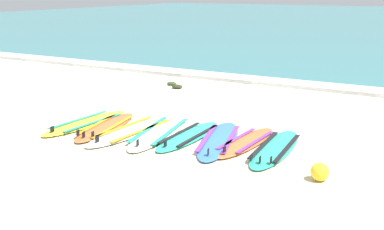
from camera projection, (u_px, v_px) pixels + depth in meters
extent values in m
plane|color=beige|center=(174.00, 141.00, 8.99)|extent=(80.00, 80.00, 0.00)
cube|color=white|center=(285.00, 83.00, 14.11)|extent=(80.00, 0.85, 0.11)
ellipsoid|color=yellow|center=(86.00, 123.00, 10.08)|extent=(0.68, 2.34, 0.07)
cube|color=teal|center=(79.00, 120.00, 10.17)|extent=(0.15, 1.63, 0.01)
cube|color=teal|center=(94.00, 122.00, 9.96)|extent=(0.15, 1.63, 0.01)
cube|color=black|center=(52.00, 129.00, 9.31)|extent=(0.02, 0.09, 0.11)
ellipsoid|color=orange|center=(106.00, 127.00, 9.80)|extent=(1.01, 2.30, 0.07)
cube|color=gold|center=(97.00, 124.00, 9.85)|extent=(0.40, 1.55, 0.01)
cube|color=gold|center=(115.00, 126.00, 9.73)|extent=(0.40, 1.55, 0.01)
cube|color=black|center=(84.00, 135.00, 8.97)|extent=(0.03, 0.09, 0.11)
cube|color=black|center=(78.00, 133.00, 9.07)|extent=(0.03, 0.09, 0.11)
cube|color=black|center=(93.00, 134.00, 8.98)|extent=(0.03, 0.09, 0.11)
ellipsoid|color=white|center=(133.00, 130.00, 9.54)|extent=(0.75, 2.58, 0.07)
cube|color=gold|center=(124.00, 127.00, 9.65)|extent=(0.17, 1.79, 0.01)
cube|color=gold|center=(142.00, 130.00, 9.41)|extent=(0.17, 1.79, 0.01)
cube|color=black|center=(97.00, 139.00, 8.70)|extent=(0.02, 0.09, 0.11)
ellipsoid|color=silver|center=(159.00, 132.00, 9.45)|extent=(1.16, 2.66, 0.07)
cube|color=teal|center=(148.00, 129.00, 9.51)|extent=(0.46, 1.79, 0.01)
cube|color=teal|center=(171.00, 131.00, 9.37)|extent=(0.46, 1.79, 0.01)
cube|color=black|center=(138.00, 143.00, 8.50)|extent=(0.03, 0.09, 0.11)
ellipsoid|color=#2DB793|center=(189.00, 136.00, 9.20)|extent=(0.59, 2.19, 0.07)
cube|color=black|center=(180.00, 132.00, 9.28)|extent=(0.11, 1.52, 0.01)
cube|color=black|center=(198.00, 135.00, 9.10)|extent=(0.11, 1.52, 0.01)
cube|color=black|center=(165.00, 144.00, 8.45)|extent=(0.01, 0.09, 0.11)
ellipsoid|color=#3875CC|center=(219.00, 140.00, 8.95)|extent=(1.27, 2.52, 0.07)
cube|color=purple|center=(207.00, 137.00, 8.99)|extent=(0.56, 1.67, 0.01)
cube|color=purple|center=(231.00, 139.00, 8.89)|extent=(0.56, 1.67, 0.01)
cube|color=black|center=(208.00, 152.00, 8.03)|extent=(0.04, 0.09, 0.11)
ellipsoid|color=orange|center=(246.00, 142.00, 8.83)|extent=(0.61, 2.11, 0.07)
cube|color=purple|center=(237.00, 138.00, 8.92)|extent=(0.13, 1.46, 0.01)
cube|color=purple|center=(255.00, 142.00, 8.72)|extent=(0.13, 1.46, 0.01)
cube|color=black|center=(224.00, 150.00, 8.14)|extent=(0.02, 0.09, 0.11)
ellipsoid|color=#2DB793|center=(275.00, 148.00, 8.49)|extent=(0.79, 2.37, 0.07)
cube|color=black|center=(264.00, 144.00, 8.56)|extent=(0.23, 1.63, 0.01)
cube|color=black|center=(287.00, 148.00, 8.39)|extent=(0.23, 1.63, 0.01)
cube|color=black|center=(260.00, 160.00, 7.67)|extent=(0.02, 0.09, 0.11)
cube|color=black|center=(251.00, 157.00, 7.79)|extent=(0.02, 0.09, 0.11)
cube|color=black|center=(271.00, 160.00, 7.66)|extent=(0.02, 0.09, 0.11)
sphere|color=yellow|center=(320.00, 172.00, 7.13)|extent=(0.27, 0.27, 0.27)
ellipsoid|color=#384723|center=(172.00, 84.00, 14.09)|extent=(0.28, 0.22, 0.10)
ellipsoid|color=#2D381E|center=(177.00, 87.00, 13.64)|extent=(0.31, 0.25, 0.11)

